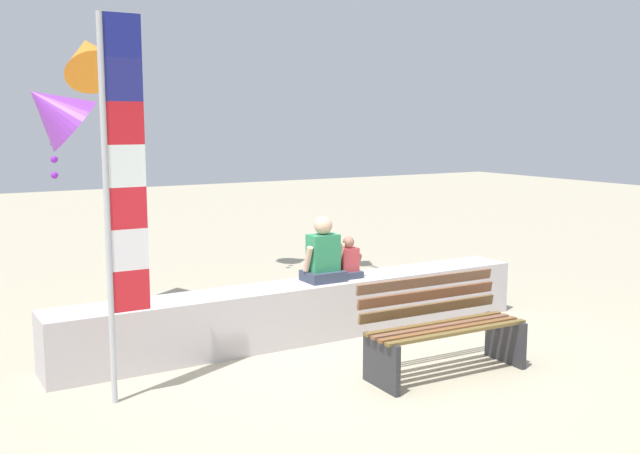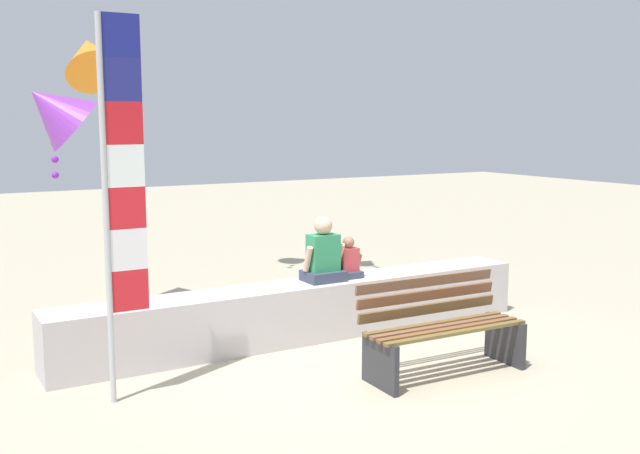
{
  "view_description": "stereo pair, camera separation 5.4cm",
  "coord_description": "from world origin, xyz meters",
  "px_view_note": "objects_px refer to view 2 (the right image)",
  "views": [
    {
      "loc": [
        -3.78,
        -5.79,
        2.36
      ],
      "look_at": [
        0.2,
        0.98,
        1.22
      ],
      "focal_mm": 41.17,
      "sensor_mm": 36.0,
      "label": 1
    },
    {
      "loc": [
        -3.73,
        -5.82,
        2.36
      ],
      "look_at": [
        0.2,
        0.98,
        1.22
      ],
      "focal_mm": 41.17,
      "sensor_mm": 36.0,
      "label": 2
    }
  ],
  "objects_px": {
    "person_adult": "(323,256)",
    "kite_orange": "(91,57)",
    "park_bench": "(441,329)",
    "flag_banner": "(118,185)",
    "kite_purple": "(54,109)",
    "person_child": "(348,262)"
  },
  "relations": [
    {
      "from": "flag_banner",
      "to": "person_child",
      "type": "bearing_deg",
      "value": 16.22
    },
    {
      "from": "flag_banner",
      "to": "kite_orange",
      "type": "distance_m",
      "value": 3.39
    },
    {
      "from": "person_adult",
      "to": "flag_banner",
      "type": "bearing_deg",
      "value": -161.73
    },
    {
      "from": "person_child",
      "to": "flag_banner",
      "type": "distance_m",
      "value": 3.03
    },
    {
      "from": "flag_banner",
      "to": "kite_purple",
      "type": "xyz_separation_m",
      "value": [
        -0.08,
        2.14,
        0.64
      ]
    },
    {
      "from": "park_bench",
      "to": "kite_orange",
      "type": "xyz_separation_m",
      "value": [
        -2.22,
        3.89,
        2.7
      ]
    },
    {
      "from": "kite_orange",
      "to": "kite_purple",
      "type": "bearing_deg",
      "value": -123.24
    },
    {
      "from": "park_bench",
      "to": "flag_banner",
      "type": "xyz_separation_m",
      "value": [
        -2.76,
        0.79,
        1.42
      ]
    },
    {
      "from": "person_child",
      "to": "park_bench",
      "type": "bearing_deg",
      "value": -89.13
    },
    {
      "from": "person_adult",
      "to": "person_child",
      "type": "xyz_separation_m",
      "value": [
        0.33,
        0.0,
        -0.1
      ]
    },
    {
      "from": "person_child",
      "to": "flag_banner",
      "type": "bearing_deg",
      "value": -163.78
    },
    {
      "from": "person_adult",
      "to": "flag_banner",
      "type": "height_order",
      "value": "flag_banner"
    },
    {
      "from": "person_adult",
      "to": "kite_orange",
      "type": "xyz_separation_m",
      "value": [
        -1.87,
        2.3,
        2.22
      ]
    },
    {
      "from": "kite_orange",
      "to": "kite_purple",
      "type": "height_order",
      "value": "kite_orange"
    },
    {
      "from": "park_bench",
      "to": "person_adult",
      "type": "xyz_separation_m",
      "value": [
        -0.35,
        1.59,
        0.48
      ]
    },
    {
      "from": "flag_banner",
      "to": "kite_purple",
      "type": "relative_size",
      "value": 2.66
    },
    {
      "from": "person_adult",
      "to": "kite_orange",
      "type": "relative_size",
      "value": 0.6
    },
    {
      "from": "park_bench",
      "to": "kite_purple",
      "type": "relative_size",
      "value": 1.32
    },
    {
      "from": "flag_banner",
      "to": "kite_purple",
      "type": "bearing_deg",
      "value": 92.24
    },
    {
      "from": "person_child",
      "to": "flag_banner",
      "type": "relative_size",
      "value": 0.15
    },
    {
      "from": "park_bench",
      "to": "person_adult",
      "type": "height_order",
      "value": "person_adult"
    },
    {
      "from": "person_child",
      "to": "kite_purple",
      "type": "height_order",
      "value": "kite_purple"
    }
  ]
}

